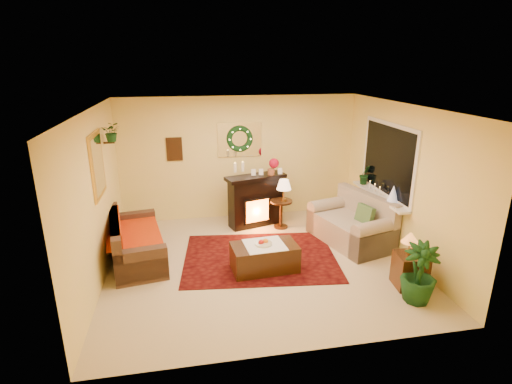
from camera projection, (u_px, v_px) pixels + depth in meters
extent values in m
plane|color=beige|center=(260.00, 262.00, 6.79)|extent=(5.00, 5.00, 0.00)
plane|color=white|center=(260.00, 107.00, 5.98)|extent=(5.00, 5.00, 0.00)
plane|color=#EFD88C|center=(240.00, 158.00, 8.49)|extent=(5.00, 5.00, 0.00)
plane|color=#EFD88C|center=(300.00, 253.00, 4.29)|extent=(5.00, 5.00, 0.00)
plane|color=#EFD88C|center=(96.00, 199.00, 5.95)|extent=(4.50, 4.50, 0.00)
plane|color=#EFD88C|center=(403.00, 182.00, 6.82)|extent=(4.50, 4.50, 0.00)
cube|color=#5F0916|center=(260.00, 257.00, 6.96)|extent=(2.81, 2.24, 0.01)
cube|color=brown|center=(137.00, 236.00, 6.79)|extent=(1.09, 1.92, 0.78)
cube|color=red|center=(133.00, 231.00, 6.92)|extent=(0.88, 1.43, 0.02)
cube|color=black|center=(256.00, 200.00, 8.20)|extent=(1.15, 0.64, 1.00)
sphere|color=#A00A24|center=(274.00, 163.00, 8.05)|extent=(0.20, 0.20, 0.20)
cylinder|color=beige|center=(235.00, 168.00, 7.87)|extent=(0.06, 0.06, 0.18)
cylinder|color=#F2EFC1|center=(243.00, 167.00, 7.95)|extent=(0.06, 0.06, 0.19)
cube|color=white|center=(240.00, 140.00, 8.35)|extent=(0.92, 0.02, 0.72)
torus|color=#194719|center=(240.00, 139.00, 8.30)|extent=(0.55, 0.11, 0.55)
cube|color=#381E11|center=(174.00, 149.00, 8.16)|extent=(0.32, 0.03, 0.48)
cube|color=gold|center=(97.00, 165.00, 6.10)|extent=(0.03, 0.84, 1.00)
imported|color=#194719|center=(113.00, 141.00, 6.75)|extent=(0.33, 0.28, 0.36)
cube|color=gray|center=(350.00, 221.00, 7.44)|extent=(1.31, 1.76, 0.91)
cube|color=white|center=(388.00, 160.00, 7.26)|extent=(0.03, 1.86, 1.36)
cube|color=black|center=(387.00, 160.00, 7.26)|extent=(0.02, 1.70, 1.22)
cube|color=white|center=(379.00, 196.00, 7.45)|extent=(0.22, 1.86, 0.04)
cone|color=silver|center=(393.00, 194.00, 7.01)|extent=(0.21, 0.21, 0.31)
imported|color=black|center=(365.00, 175.00, 8.02)|extent=(0.29, 0.23, 0.53)
cylinder|color=#543213|center=(281.00, 213.00, 8.13)|extent=(0.54, 0.54, 0.59)
cone|color=#FFD2A2|center=(284.00, 187.00, 7.93)|extent=(0.29, 0.29, 0.45)
cube|color=black|center=(410.00, 270.00, 6.00)|extent=(0.48, 0.48, 0.53)
cone|color=orange|center=(410.00, 240.00, 5.88)|extent=(0.26, 0.26, 0.38)
cube|color=black|center=(265.00, 258.00, 6.49)|extent=(1.09, 0.65, 0.44)
cylinder|color=beige|center=(263.00, 245.00, 6.42)|extent=(0.28, 0.28, 0.06)
imported|color=black|center=(419.00, 273.00, 5.57)|extent=(1.86, 1.86, 2.64)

